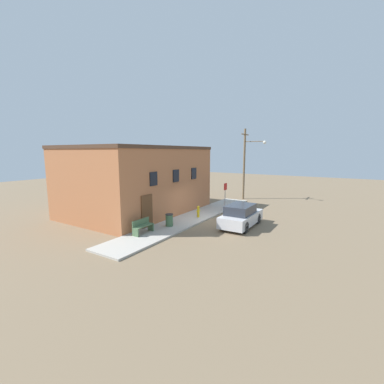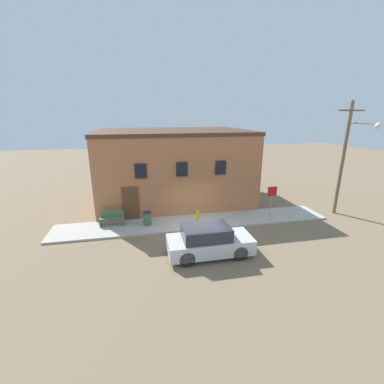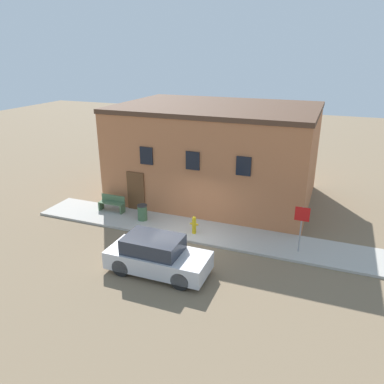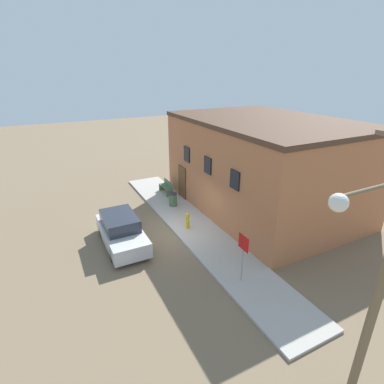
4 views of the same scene
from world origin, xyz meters
name	(u,v)px [view 2 (image 2 of 4)]	position (x,y,z in m)	size (l,w,h in m)	color
ground_plane	(199,231)	(0.00, 0.00, 0.00)	(80.00, 80.00, 0.00)	#7A664C
sidewalk	(195,222)	(0.00, 1.16, 0.05)	(16.64, 2.33, 0.11)	#B2ADA3
brick_building	(174,166)	(-0.58, 6.04, 2.67)	(10.84, 7.54, 5.33)	#B26B42
fire_hydrant	(197,217)	(0.08, 0.78, 0.54)	(0.41, 0.19, 0.85)	gold
stop_sign	(272,196)	(4.82, 0.79, 1.52)	(0.60, 0.06, 2.04)	gray
bench	(112,218)	(-4.92, 1.65, 0.53)	(1.40, 0.44, 0.85)	#4C6B47
trash_bin	(147,218)	(-2.87, 1.23, 0.51)	(0.50, 0.50, 0.80)	#426642
utility_pole	(346,154)	(9.63, 0.71, 4.00)	(1.80, 2.31, 7.22)	brown
parked_car	(209,241)	(-0.15, -2.63, 0.71)	(3.97, 1.68, 1.48)	black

